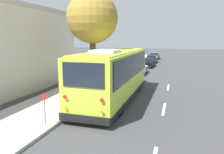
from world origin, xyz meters
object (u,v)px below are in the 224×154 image
at_px(parked_sedan_black, 148,63).
at_px(sign_post_far, 60,105).
at_px(street_tree, 93,15).
at_px(sign_post_near, 45,109).
at_px(shuttle_bus, 114,73).
at_px(parked_sedan_gray, 154,56).
at_px(parked_sedan_navy, 151,59).
at_px(parked_sedan_white, 138,69).

bearing_deg(parked_sedan_black, sign_post_far, 179.54).
relative_size(parked_sedan_black, street_tree, 0.53).
distance_m(parked_sedan_black, sign_post_near, 23.63).
bearing_deg(shuttle_bus, sign_post_near, 162.60).
distance_m(shuttle_bus, parked_sedan_black, 18.20).
height_order(street_tree, sign_post_far, street_tree).
distance_m(parked_sedan_gray, street_tree, 29.84).
bearing_deg(parked_sedan_navy, sign_post_far, 172.21).
bearing_deg(sign_post_near, shuttle_bus, -17.99).
height_order(parked_sedan_white, parked_sedan_navy, parked_sedan_white).
bearing_deg(parked_sedan_navy, street_tree, 170.33).
bearing_deg(shuttle_bus, sign_post_far, 157.10).
distance_m(street_tree, sign_post_near, 8.78).
bearing_deg(parked_sedan_black, sign_post_near, 179.78).
relative_size(shuttle_bus, sign_post_near, 6.70).
bearing_deg(sign_post_far, parked_sedan_white, -5.26).
bearing_deg(sign_post_far, parked_sedan_gray, -2.08).
bearing_deg(parked_sedan_navy, shuttle_bus, 175.88).
xyz_separation_m(parked_sedan_navy, parked_sedan_gray, (7.00, 0.16, 0.00)).
distance_m(parked_sedan_black, parked_sedan_navy, 6.02).
height_order(parked_sedan_navy, sign_post_near, sign_post_near).
relative_size(street_tree, sign_post_near, 5.32).
height_order(parked_sedan_navy, sign_post_far, parked_sedan_navy).
bearing_deg(parked_sedan_gray, parked_sedan_navy, -178.23).
distance_m(parked_sedan_navy, street_tree, 23.01).
bearing_deg(sign_post_far, street_tree, 4.23).
xyz_separation_m(shuttle_bus, parked_sedan_white, (11.22, 0.35, -1.24)).
bearing_deg(shuttle_bus, parked_sedan_white, 2.40).
height_order(parked_sedan_black, street_tree, street_tree).
distance_m(parked_sedan_navy, parked_sedan_gray, 7.00).
bearing_deg(parked_sedan_gray, sign_post_near, 178.42).
bearing_deg(parked_sedan_white, parked_sedan_black, -1.07).
bearing_deg(street_tree, sign_post_near, -176.56).
relative_size(parked_sedan_black, parked_sedan_gray, 0.90).
bearing_deg(parked_sedan_gray, sign_post_far, 178.34).
distance_m(shuttle_bus, parked_sedan_gray, 31.20).
height_order(shuttle_bus, parked_sedan_navy, shuttle_bus).
bearing_deg(street_tree, sign_post_far, -175.77).
bearing_deg(sign_post_far, sign_post_near, 180.00).
bearing_deg(shuttle_bus, parked_sedan_black, 1.03).
distance_m(parked_sedan_white, parked_sedan_navy, 12.95).
bearing_deg(parked_sedan_white, sign_post_far, 175.44).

